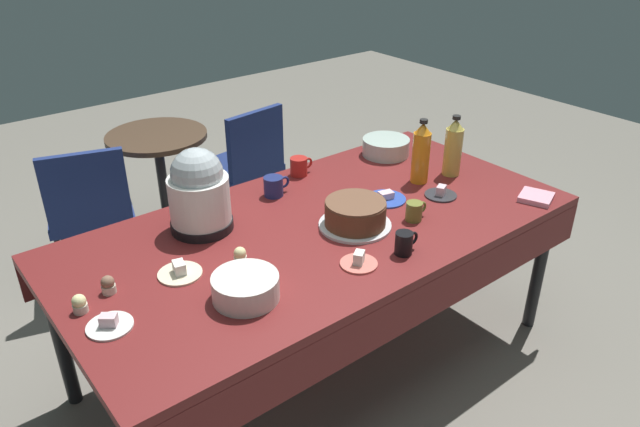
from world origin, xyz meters
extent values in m
plane|color=slate|center=(0.00, 0.00, 0.00)|extent=(9.00, 9.00, 0.00)
cube|color=maroon|center=(0.00, 0.00, 0.73)|extent=(2.20, 1.10, 0.04)
cylinder|color=black|center=(1.02, -0.47, 0.35)|extent=(0.06, 0.06, 0.71)
cylinder|color=black|center=(-1.02, 0.47, 0.35)|extent=(0.06, 0.06, 0.71)
cylinder|color=black|center=(1.02, 0.47, 0.35)|extent=(0.06, 0.06, 0.71)
cube|color=maroon|center=(0.00, -0.55, 0.62)|extent=(2.20, 0.01, 0.18)
cube|color=maroon|center=(0.00, 0.55, 0.62)|extent=(2.20, 0.01, 0.18)
cylinder|color=silver|center=(0.10, -0.11, 0.76)|extent=(0.31, 0.31, 0.01)
cylinder|color=brown|center=(0.10, -0.11, 0.81)|extent=(0.26, 0.26, 0.10)
cylinder|color=brown|center=(0.10, -0.11, 0.86)|extent=(0.25, 0.25, 0.01)
cylinder|color=black|center=(-0.41, 0.28, 0.77)|extent=(0.26, 0.26, 0.04)
cylinder|color=white|center=(-0.41, 0.28, 0.89)|extent=(0.25, 0.25, 0.19)
sphere|color=#B2BCC1|center=(-0.41, 0.28, 1.00)|extent=(0.21, 0.21, 0.21)
cylinder|color=#B2C6BC|center=(0.75, 0.38, 0.80)|extent=(0.25, 0.25, 0.09)
cylinder|color=silver|center=(-0.53, -0.25, 0.79)|extent=(0.24, 0.24, 0.09)
cylinder|color=beige|center=(-0.64, 0.02, 0.75)|extent=(0.16, 0.16, 0.01)
cube|color=white|center=(-0.64, 0.02, 0.78)|extent=(0.05, 0.07, 0.04)
cylinder|color=#2D4CB2|center=(0.38, -0.01, 0.75)|extent=(0.18, 0.18, 0.01)
cube|color=beige|center=(0.38, -0.01, 0.77)|extent=(0.07, 0.06, 0.03)
cylinder|color=#2D2D33|center=(0.60, -0.14, 0.75)|extent=(0.15, 0.15, 0.01)
cube|color=beige|center=(0.60, -0.14, 0.78)|extent=(0.06, 0.06, 0.04)
cylinder|color=white|center=(-0.96, -0.11, 0.75)|extent=(0.15, 0.15, 0.01)
cube|color=beige|center=(-0.96, -0.11, 0.78)|extent=(0.06, 0.06, 0.04)
cylinder|color=#E07266|center=(-0.08, -0.34, 0.75)|extent=(0.14, 0.14, 0.01)
cube|color=white|center=(-0.08, -0.34, 0.78)|extent=(0.06, 0.06, 0.05)
cylinder|color=beige|center=(-0.43, -0.05, 0.77)|extent=(0.05, 0.05, 0.03)
sphere|color=beige|center=(-0.43, -0.05, 0.79)|extent=(0.05, 0.05, 0.05)
cylinder|color=beige|center=(-1.01, 0.03, 0.77)|extent=(0.05, 0.05, 0.03)
sphere|color=beige|center=(-1.01, 0.03, 0.79)|extent=(0.05, 0.05, 0.05)
cylinder|color=beige|center=(-0.89, 0.08, 0.77)|extent=(0.05, 0.05, 0.03)
sphere|color=brown|center=(-0.89, 0.08, 0.79)|extent=(0.05, 0.05, 0.05)
cylinder|color=orange|center=(0.64, 0.03, 0.87)|extent=(0.09, 0.09, 0.25)
cone|color=orange|center=(0.64, 0.03, 1.02)|extent=(0.08, 0.08, 0.05)
cylinder|color=black|center=(0.64, 0.03, 1.06)|extent=(0.04, 0.04, 0.02)
cylinder|color=gold|center=(0.83, -0.01, 0.87)|extent=(0.09, 0.09, 0.24)
cone|color=gold|center=(0.83, -0.01, 1.01)|extent=(0.08, 0.08, 0.05)
cylinder|color=black|center=(0.83, -0.01, 1.05)|extent=(0.04, 0.04, 0.02)
cylinder|color=black|center=(0.11, -0.39, 0.80)|extent=(0.07, 0.07, 0.09)
torus|color=black|center=(0.15, -0.39, 0.80)|extent=(0.06, 0.01, 0.06)
cylinder|color=navy|center=(0.00, 0.35, 0.80)|extent=(0.09, 0.09, 0.09)
torus|color=navy|center=(0.06, 0.35, 0.80)|extent=(0.06, 0.01, 0.06)
cylinder|color=olive|center=(0.34, -0.22, 0.79)|extent=(0.07, 0.07, 0.08)
torus|color=olive|center=(0.39, -0.22, 0.80)|extent=(0.05, 0.01, 0.05)
cylinder|color=#B2231E|center=(0.23, 0.46, 0.80)|extent=(0.09, 0.09, 0.09)
torus|color=#B2231E|center=(0.28, 0.46, 0.80)|extent=(0.06, 0.01, 0.06)
cube|color=pink|center=(0.92, -0.44, 0.76)|extent=(0.18, 0.18, 0.02)
cube|color=navy|center=(-0.55, 1.36, 0.42)|extent=(0.55, 0.55, 0.05)
cube|color=navy|center=(-0.61, 1.17, 0.65)|extent=(0.41, 0.16, 0.40)
cylinder|color=black|center=(-0.31, 1.49, 0.20)|extent=(0.04, 0.04, 0.40)
cylinder|color=black|center=(-0.68, 1.60, 0.20)|extent=(0.04, 0.04, 0.40)
cylinder|color=black|center=(-0.42, 1.12, 0.20)|extent=(0.04, 0.04, 0.40)
cylinder|color=black|center=(-0.79, 1.23, 0.20)|extent=(0.04, 0.04, 0.40)
cube|color=navy|center=(0.40, 1.36, 0.42)|extent=(0.50, 0.50, 0.05)
cube|color=navy|center=(0.43, 1.16, 0.65)|extent=(0.42, 0.10, 0.40)
cylinder|color=black|center=(0.56, 1.57, 0.20)|extent=(0.03, 0.03, 0.40)
cylinder|color=black|center=(0.19, 1.52, 0.20)|extent=(0.03, 0.03, 0.40)
cylinder|color=black|center=(0.61, 1.20, 0.20)|extent=(0.03, 0.03, 0.40)
cylinder|color=black|center=(0.24, 1.15, 0.20)|extent=(0.03, 0.03, 0.40)
cylinder|color=#473323|center=(-0.05, 1.51, 0.70)|extent=(0.60, 0.60, 0.03)
cylinder|color=black|center=(-0.05, 1.51, 0.35)|extent=(0.06, 0.06, 0.67)
cylinder|color=black|center=(-0.05, 1.51, 0.01)|extent=(0.44, 0.44, 0.02)
camera|label=1|loc=(-1.39, -1.75, 2.01)|focal=33.81mm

